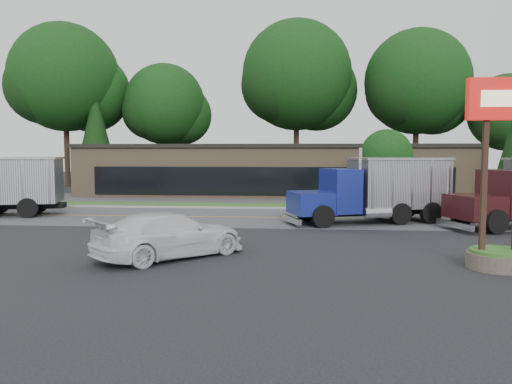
{
  "coord_description": "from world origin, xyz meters",
  "views": [
    {
      "loc": [
        4.18,
        -18.62,
        3.68
      ],
      "look_at": [
        2.24,
        4.52,
        1.8
      ],
      "focal_mm": 35.0,
      "sensor_mm": 36.0,
      "label": 1
    }
  ],
  "objects": [
    {
      "name": "grass_verge",
      "position": [
        0.0,
        15.0,
        0.0
      ],
      "size": [
        60.0,
        3.4,
        0.03
      ],
      "primitive_type": "cube",
      "color": "#325C1F",
      "rests_on": "ground"
    },
    {
      "name": "road",
      "position": [
        0.0,
        9.0,
        0.0
      ],
      "size": [
        60.0,
        8.0,
        0.02
      ],
      "primitive_type": "cube",
      "color": "slate",
      "rests_on": "ground"
    },
    {
      "name": "curb",
      "position": [
        0.0,
        13.2,
        0.0
      ],
      "size": [
        60.0,
        0.3,
        0.12
      ],
      "primitive_type": "cube",
      "color": "#9E9E99",
      "rests_on": "ground"
    },
    {
      "name": "tree_far_d",
      "position": [
        16.17,
        33.13,
        10.13
      ],
      "size": [
        11.13,
        10.47,
        15.87
      ],
      "color": "#382619",
      "rests_on": "ground"
    },
    {
      "name": "dump_truck_blue",
      "position": [
        8.35,
        7.62,
        1.81
      ],
      "size": [
        8.62,
        5.06,
        3.36
      ],
      "rotation": [
        0.0,
        0.0,
        3.48
      ],
      "color": "black",
      "rests_on": "ground"
    },
    {
      "name": "strip_mall",
      "position": [
        2.0,
        26.0,
        2.0
      ],
      "size": [
        32.0,
        12.0,
        4.0
      ],
      "primitive_type": "cube",
      "color": "#8B7055",
      "rests_on": "ground"
    },
    {
      "name": "evergreen_left",
      "position": [
        -16.0,
        30.0,
        5.46
      ],
      "size": [
        4.37,
        4.37,
        9.94
      ],
      "color": "#382619",
      "rests_on": "ground"
    },
    {
      "name": "far_parking",
      "position": [
        0.0,
        20.0,
        0.0
      ],
      "size": [
        60.0,
        7.0,
        0.02
      ],
      "primitive_type": "cube",
      "color": "slate",
      "rests_on": "ground"
    },
    {
      "name": "tree_far_a",
      "position": [
        -19.82,
        32.14,
        10.82
      ],
      "size": [
        11.88,
        11.18,
        16.95
      ],
      "color": "#382619",
      "rests_on": "ground"
    },
    {
      "name": "bilo_sign",
      "position": [
        10.5,
        -2.5,
        2.02
      ],
      "size": [
        2.2,
        1.9,
        5.95
      ],
      "color": "#6B6054",
      "rests_on": "ground"
    },
    {
      "name": "tree_far_b",
      "position": [
        -9.86,
        34.11,
        8.3
      ],
      "size": [
        9.11,
        8.58,
        13.0
      ],
      "color": "#382619",
      "rests_on": "ground"
    },
    {
      "name": "rally_car",
      "position": [
        -0.24,
        -1.74,
        0.79
      ],
      "size": [
        5.43,
        5.43,
        1.58
      ],
      "primitive_type": "imported",
      "rotation": [
        0.0,
        0.0,
        2.36
      ],
      "color": "silver",
      "rests_on": "ground"
    },
    {
      "name": "tree_far_c",
      "position": [
        4.18,
        34.15,
        11.03
      ],
      "size": [
        12.11,
        11.4,
        17.28
      ],
      "color": "#382619",
      "rests_on": "ground"
    },
    {
      "name": "tree_far_e",
      "position": [
        24.12,
        31.09,
        7.05
      ],
      "size": [
        7.75,
        7.29,
        11.06
      ],
      "color": "#382619",
      "rests_on": "ground"
    },
    {
      "name": "tree_verge",
      "position": [
        10.05,
        15.04,
        3.28
      ],
      "size": [
        3.62,
        3.41,
        5.17
      ],
      "color": "#382619",
      "rests_on": "ground"
    },
    {
      "name": "center_line",
      "position": [
        0.0,
        9.0,
        0.0
      ],
      "size": [
        60.0,
        0.12,
        0.01
      ],
      "primitive_type": "cube",
      "color": "gold",
      "rests_on": "ground"
    },
    {
      "name": "ground",
      "position": [
        0.0,
        0.0,
        0.0
      ],
      "size": [
        140.0,
        140.0,
        0.0
      ],
      "primitive_type": "plane",
      "color": "#2B2B30",
      "rests_on": "ground"
    }
  ]
}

